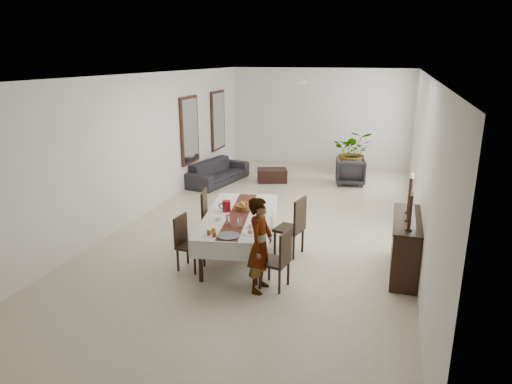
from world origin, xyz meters
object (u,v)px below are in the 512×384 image
(dining_table_top, at_px, (239,216))
(red_pitcher, at_px, (227,206))
(sofa, at_px, (218,172))
(sideboard_body, at_px, (405,247))
(woman, at_px, (260,245))

(dining_table_top, distance_m, red_pitcher, 0.33)
(dining_table_top, bearing_deg, red_pitcher, 149.04)
(dining_table_top, relative_size, sofa, 1.11)
(red_pitcher, xyz_separation_m, sideboard_body, (3.21, -0.01, -0.40))
(woman, bearing_deg, sideboard_body, -55.05)
(dining_table_top, height_order, sofa, dining_table_top)
(red_pitcher, bearing_deg, sideboard_body, -0.26)
(dining_table_top, distance_m, sideboard_body, 2.94)
(red_pitcher, distance_m, woman, 1.68)
(sofa, bearing_deg, sideboard_body, -119.12)
(sofa, bearing_deg, woman, -140.67)
(dining_table_top, xyz_separation_m, woman, (0.77, -1.20, 0.02))
(dining_table_top, relative_size, red_pitcher, 12.00)
(red_pitcher, distance_m, sofa, 4.92)
(woman, xyz_separation_m, sideboard_body, (2.16, 1.29, -0.29))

